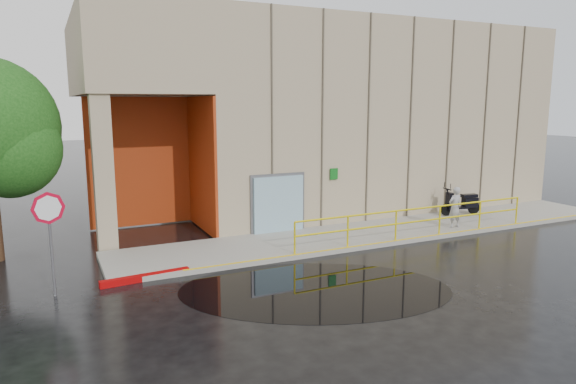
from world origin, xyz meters
name	(u,v)px	position (x,y,z in m)	size (l,w,h in m)	color
ground	(366,289)	(0.00, 0.00, 0.00)	(120.00, 120.00, 0.00)	black
sidewalk	(388,231)	(4.00, 4.50, 0.07)	(20.00, 3.00, 0.15)	gray
building	(328,114)	(5.10, 10.98, 4.21)	(20.00, 10.17, 8.00)	tan
guardrail	(418,222)	(4.25, 3.15, 0.68)	(9.56, 0.06, 1.03)	yellow
person	(455,207)	(6.36, 3.66, 0.91)	(0.56, 0.36, 1.52)	#97989C
scooter	(462,196)	(8.16, 5.19, 0.93)	(1.80, 0.87, 1.36)	black
stop_sign	(49,221)	(-7.24, 2.89, 1.91)	(0.77, 0.25, 2.63)	slate
red_curb	(146,277)	(-5.00, 3.10, 0.09)	(2.40, 0.18, 0.18)	#9C0204
puddle	(315,289)	(-1.19, 0.55, 0.00)	(7.00, 4.31, 0.01)	black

